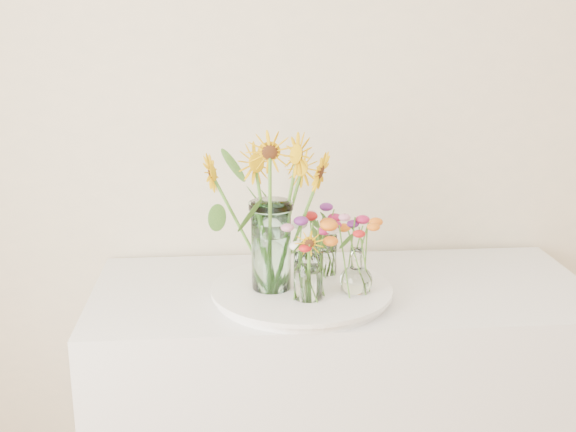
{
  "coord_description": "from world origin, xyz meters",
  "views": [
    {
      "loc": [
        -0.65,
        0.04,
        1.65
      ],
      "look_at": [
        -0.5,
        1.84,
        1.14
      ],
      "focal_mm": 45.0,
      "sensor_mm": 36.0,
      "label": 1
    }
  ],
  "objects_px": {
    "mason_jar": "(271,246)",
    "tray": "(302,293)",
    "small_vase_a": "(308,276)",
    "counter": "(339,427)",
    "small_vase_c": "(325,255)",
    "small_vase_b": "(356,271)"
  },
  "relations": [
    {
      "from": "mason_jar",
      "to": "counter",
      "type": "bearing_deg",
      "value": 17.99
    },
    {
      "from": "mason_jar",
      "to": "small_vase_b",
      "type": "bearing_deg",
      "value": -12.11
    },
    {
      "from": "small_vase_a",
      "to": "small_vase_c",
      "type": "height_order",
      "value": "small_vase_a"
    },
    {
      "from": "counter",
      "to": "mason_jar",
      "type": "bearing_deg",
      "value": -162.01
    },
    {
      "from": "counter",
      "to": "small_vase_b",
      "type": "xyz_separation_m",
      "value": [
        0.02,
        -0.11,
        0.54
      ]
    },
    {
      "from": "counter",
      "to": "mason_jar",
      "type": "xyz_separation_m",
      "value": [
        -0.2,
        -0.07,
        0.6
      ]
    },
    {
      "from": "tray",
      "to": "small_vase_a",
      "type": "bearing_deg",
      "value": -83.08
    },
    {
      "from": "small_vase_a",
      "to": "small_vase_b",
      "type": "distance_m",
      "value": 0.14
    },
    {
      "from": "counter",
      "to": "small_vase_c",
      "type": "distance_m",
      "value": 0.54
    },
    {
      "from": "tray",
      "to": "mason_jar",
      "type": "height_order",
      "value": "mason_jar"
    },
    {
      "from": "counter",
      "to": "small_vase_c",
      "type": "bearing_deg",
      "value": 142.95
    },
    {
      "from": "counter",
      "to": "tray",
      "type": "relative_size",
      "value": 3.0
    },
    {
      "from": "small_vase_a",
      "to": "small_vase_c",
      "type": "bearing_deg",
      "value": 69.74
    },
    {
      "from": "small_vase_a",
      "to": "small_vase_c",
      "type": "distance_m",
      "value": 0.19
    },
    {
      "from": "small_vase_a",
      "to": "small_vase_b",
      "type": "relative_size",
      "value": 1.04
    },
    {
      "from": "mason_jar",
      "to": "tray",
      "type": "bearing_deg",
      "value": -2.44
    },
    {
      "from": "counter",
      "to": "mason_jar",
      "type": "height_order",
      "value": "mason_jar"
    },
    {
      "from": "small_vase_b",
      "to": "mason_jar",
      "type": "bearing_deg",
      "value": 167.89
    },
    {
      "from": "tray",
      "to": "small_vase_a",
      "type": "xyz_separation_m",
      "value": [
        0.01,
        -0.08,
        0.08
      ]
    },
    {
      "from": "mason_jar",
      "to": "small_vase_c",
      "type": "bearing_deg",
      "value": 32.64
    },
    {
      "from": "mason_jar",
      "to": "small_vase_c",
      "type": "distance_m",
      "value": 0.2
    },
    {
      "from": "mason_jar",
      "to": "small_vase_c",
      "type": "height_order",
      "value": "mason_jar"
    }
  ]
}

